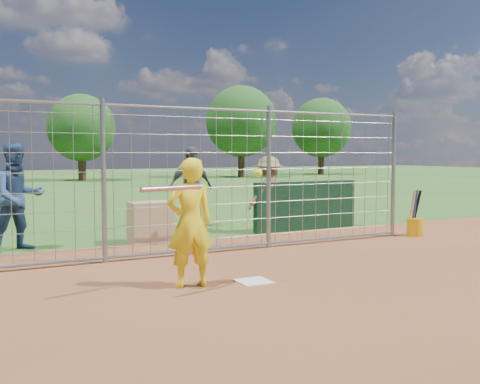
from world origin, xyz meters
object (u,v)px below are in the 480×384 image
equipment_bin (151,222)px  bystander_b (191,187)px  bystander_a (18,197)px  bucket_with_bats (415,225)px  batter (190,223)px  bystander_c (269,194)px

equipment_bin → bystander_b: bearing=47.9°
bystander_a → bucket_with_bats: (7.51, -2.05, -0.72)m
batter → equipment_bin: batter is taller
bystander_b → bucket_with_bats: (3.65, -3.43, -0.70)m
bystander_a → equipment_bin: (2.34, -0.31, -0.56)m
batter → bystander_a: (-1.76, 3.85, 0.12)m
bystander_b → equipment_bin: (-1.52, -1.69, -0.55)m
batter → equipment_bin: 3.62m
bystander_a → bucket_with_bats: 7.82m
bystander_b → bucket_with_bats: 5.06m
equipment_bin → bucket_with_bats: 5.45m
bystander_a → equipment_bin: bystander_a is taller
batter → bystander_b: size_ratio=0.89×
bystander_b → equipment_bin: size_ratio=2.37×
bystander_c → equipment_bin: 2.80m
bystander_a → equipment_bin: size_ratio=2.41×
bystander_c → equipment_bin: (-2.76, -0.21, -0.43)m
bystander_a → bucket_with_bats: bystander_a is taller
batter → equipment_bin: bearing=-95.3°
batter → bucket_with_bats: 6.06m
batter → bystander_b: bystander_b is taller
bystander_c → bucket_with_bats: (2.40, -1.95, -0.59)m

